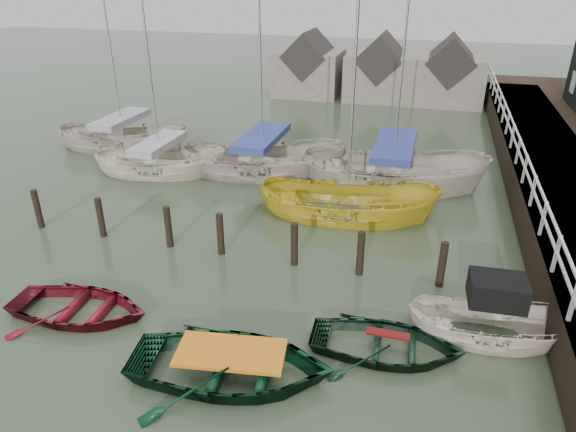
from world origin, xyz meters
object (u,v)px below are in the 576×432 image
(rowboat_green, at_px, (232,377))
(sailboat_d, at_px, (391,185))
(rowboat_dkgreen, at_px, (386,352))
(sailboat_a, at_px, (161,172))
(sailboat_b, at_px, (263,172))
(rowboat_red, at_px, (81,315))
(motorboat, at_px, (489,335))
(sailboat_e, at_px, (125,147))
(sailboat_c, at_px, (347,215))

(rowboat_green, height_order, sailboat_d, sailboat_d)
(rowboat_dkgreen, relative_size, sailboat_a, 0.31)
(rowboat_dkgreen, relative_size, sailboat_b, 0.32)
(rowboat_dkgreen, bearing_deg, rowboat_green, 115.44)
(rowboat_red, relative_size, sailboat_d, 0.30)
(rowboat_green, xyz_separation_m, motorboat, (5.58, 2.95, 0.11))
(sailboat_a, bearing_deg, motorboat, -131.18)
(rowboat_red, relative_size, rowboat_dkgreen, 1.03)
(rowboat_red, height_order, sailboat_d, sailboat_d)
(sailboat_d, relative_size, sailboat_e, 1.30)
(sailboat_b, relative_size, sailboat_c, 1.10)
(rowboat_green, bearing_deg, rowboat_dkgreen, -69.97)
(rowboat_red, distance_m, sailboat_b, 11.16)
(rowboat_dkgreen, height_order, sailboat_d, sailboat_d)
(sailboat_a, xyz_separation_m, sailboat_e, (-3.47, 2.61, -0.01))
(sailboat_e, bearing_deg, sailboat_b, -110.03)
(rowboat_green, distance_m, rowboat_dkgreen, 3.66)
(rowboat_dkgreen, relative_size, sailboat_e, 0.38)
(rowboat_dkgreen, relative_size, sailboat_c, 0.35)
(rowboat_green, xyz_separation_m, rowboat_dkgreen, (3.21, 1.76, 0.00))
(rowboat_green, distance_m, sailboat_a, 13.31)
(rowboat_dkgreen, distance_m, sailboat_b, 12.22)
(sailboat_a, relative_size, sailboat_c, 1.12)
(rowboat_green, relative_size, sailboat_a, 0.39)
(rowboat_red, relative_size, motorboat, 0.92)
(rowboat_green, bearing_deg, sailboat_b, 6.63)
(motorboat, xyz_separation_m, sailboat_b, (-8.88, 9.15, -0.05))
(motorboat, bearing_deg, sailboat_b, 41.26)
(sailboat_d, bearing_deg, sailboat_e, 81.83)
(sailboat_c, height_order, sailboat_e, sailboat_c)
(rowboat_green, bearing_deg, rowboat_red, 68.99)
(rowboat_dkgreen, bearing_deg, sailboat_a, 46.63)
(rowboat_green, relative_size, sailboat_c, 0.44)
(sailboat_a, bearing_deg, rowboat_green, -155.13)
(motorboat, relative_size, sailboat_c, 0.39)
(rowboat_green, height_order, sailboat_e, sailboat_e)
(rowboat_green, distance_m, sailboat_b, 12.54)
(motorboat, height_order, sailboat_c, sailboat_c)
(rowboat_dkgreen, height_order, motorboat, motorboat)
(rowboat_green, xyz_separation_m, sailboat_d, (2.29, 12.20, 0.06))
(motorboat, bearing_deg, sailboat_a, 56.08)
(rowboat_green, bearing_deg, sailboat_a, 26.37)
(rowboat_green, relative_size, rowboat_dkgreen, 1.26)
(sailboat_b, bearing_deg, sailboat_a, 95.01)
(rowboat_dkgreen, xyz_separation_m, sailboat_d, (-0.91, 10.45, 0.06))
(rowboat_green, height_order, sailboat_a, sailboat_a)
(rowboat_red, height_order, rowboat_green, rowboat_green)
(motorboat, height_order, sailboat_a, sailboat_a)
(rowboat_green, relative_size, sailboat_e, 0.48)
(rowboat_red, bearing_deg, motorboat, -83.58)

